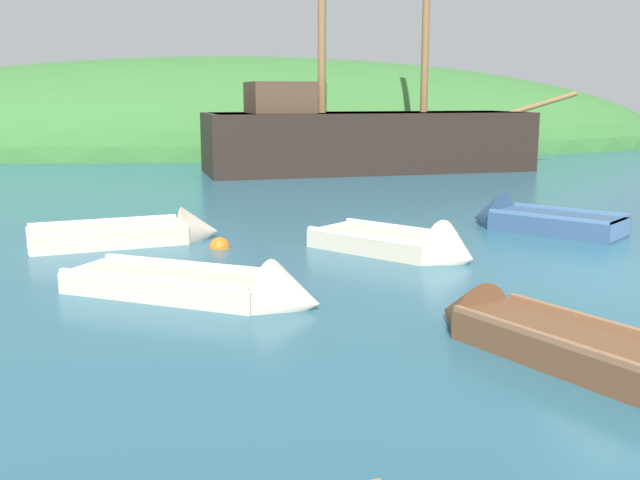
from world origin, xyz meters
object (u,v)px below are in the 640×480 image
rowboat_outer_left (533,223)px  buoy_orange (220,248)px  sailing_ship (365,148)px  rowboat_center (212,292)px  rowboat_portside (407,249)px  rowboat_far (534,339)px  rowboat_near_dock (138,236)px

rowboat_outer_left → buoy_orange: size_ratio=8.23×
sailing_ship → rowboat_center: sailing_ship is taller
rowboat_portside → rowboat_center: 4.30m
rowboat_far → rowboat_outer_left: (3.22, 7.21, 0.02)m
rowboat_near_dock → rowboat_center: bearing=-86.1°
rowboat_far → rowboat_near_dock: (-5.03, 6.99, 0.01)m
rowboat_near_dock → rowboat_center: rowboat_near_dock is taller
sailing_ship → buoy_orange: (-5.66, -13.57, -0.88)m
rowboat_near_dock → rowboat_center: (1.41, -4.30, -0.03)m
rowboat_far → rowboat_near_dock: bearing=9.9°
sailing_ship → rowboat_outer_left: sailing_ship is taller
rowboat_outer_left → rowboat_portside: bearing=79.9°
rowboat_center → buoy_orange: rowboat_center is taller
sailing_ship → rowboat_portside: 14.91m
rowboat_portside → rowboat_far: bearing=-40.4°
buoy_orange → rowboat_outer_left: bearing=7.6°
rowboat_outer_left → rowboat_center: size_ratio=0.83×
rowboat_far → rowboat_outer_left: size_ratio=1.05×
rowboat_near_dock → buoy_orange: rowboat_near_dock is taller
rowboat_far → rowboat_portside: bearing=-24.7°
rowboat_outer_left → rowboat_center: (-6.84, -4.52, -0.04)m
buoy_orange → sailing_ship: bearing=67.3°
buoy_orange → rowboat_center: bearing=-92.6°
rowboat_near_dock → rowboat_outer_left: bearing=-12.7°
rowboat_near_dock → rowboat_portside: 5.25m
sailing_ship → rowboat_portside: (-2.31, -14.71, -0.77)m
rowboat_outer_left → rowboat_center: bearing=81.8°
rowboat_far → rowboat_portside: 5.17m
sailing_ship → buoy_orange: bearing=-119.3°
sailing_ship → rowboat_portside: bearing=-105.5°
buoy_orange → rowboat_portside: bearing=-18.8°
rowboat_outer_left → rowboat_center: rowboat_outer_left is taller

